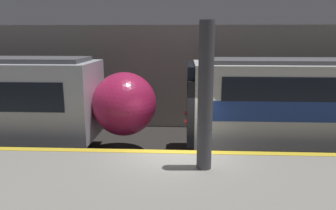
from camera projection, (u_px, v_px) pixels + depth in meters
ground_plane at (176, 182)px, 10.33m from camera, size 120.00×120.00×0.00m
platform at (173, 208)px, 7.75m from camera, size 40.00×5.07×1.07m
station_rear_barrier at (180, 77)px, 16.09m from camera, size 50.00×0.15×5.03m
support_pillar_near at (205, 97)px, 8.38m from camera, size 0.39×0.39×3.85m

